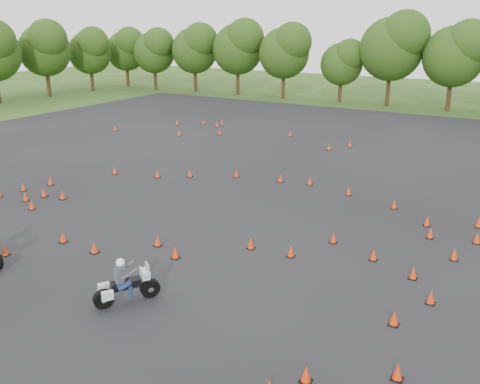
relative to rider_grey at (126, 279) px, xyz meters
The scene contains 5 objects.
ground 4.89m from the rider_grey, 100.36° to the left, with size 140.00×140.00×0.00m, color #2D5119.
asphalt_pad 10.81m from the rider_grey, 94.61° to the left, with size 62.00×62.00×0.00m, color black.
treeline 40.00m from the rider_grey, 87.74° to the left, with size 87.38×32.33×10.56m.
traffic_cones 10.39m from the rider_grey, 95.16° to the left, with size 36.01×33.05×0.45m.
rider_grey is the anchor object (origin of this frame).
Camera 1 is at (11.87, -16.22, 8.81)m, focal length 40.00 mm.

